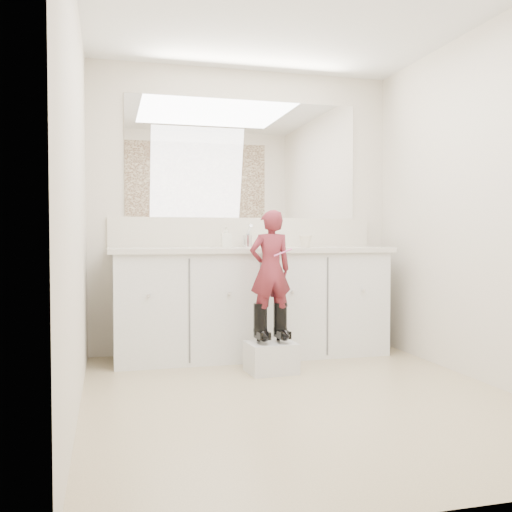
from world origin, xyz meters
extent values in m
plane|color=#9A8864|center=(0.00, 0.00, 0.00)|extent=(3.00, 3.00, 0.00)
plane|color=beige|center=(0.00, 1.50, 1.20)|extent=(2.60, 0.00, 2.60)
plane|color=beige|center=(0.00, -1.50, 1.20)|extent=(2.60, 0.00, 2.60)
plane|color=beige|center=(-1.30, 0.00, 1.20)|extent=(0.00, 3.00, 3.00)
plane|color=beige|center=(1.30, 0.00, 1.20)|extent=(0.00, 3.00, 3.00)
cube|color=silver|center=(0.00, 1.23, 0.42)|extent=(2.20, 0.55, 0.85)
cube|color=beige|center=(0.00, 1.21, 0.87)|extent=(2.28, 0.58, 0.04)
cube|color=beige|center=(0.00, 1.49, 1.02)|extent=(2.28, 0.03, 0.25)
cube|color=white|center=(0.00, 1.49, 1.64)|extent=(2.00, 0.02, 1.00)
cube|color=#472819|center=(0.00, -1.49, 1.65)|extent=(2.00, 0.01, 1.20)
cylinder|color=silver|center=(0.00, 1.38, 0.94)|extent=(0.08, 0.08, 0.10)
imported|color=beige|center=(0.44, 1.16, 0.94)|extent=(0.14, 0.14, 0.10)
imported|color=silver|center=(-0.21, 1.26, 0.98)|extent=(0.08, 0.08, 0.17)
cube|color=silver|center=(0.00, 0.65, 0.11)|extent=(0.36, 0.31, 0.22)
imported|color=#B03646|center=(0.00, 0.67, 0.74)|extent=(0.32, 0.22, 0.85)
cylinder|color=#D7539A|center=(0.07, 0.59, 0.87)|extent=(0.14, 0.02, 0.06)
camera|label=1|loc=(-1.14, -3.27, 0.98)|focal=40.00mm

